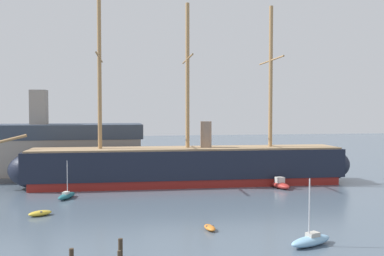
{
  "coord_description": "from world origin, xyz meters",
  "views": [
    {
      "loc": [
        -8.79,
        -29.91,
        13.42
      ],
      "look_at": [
        2.46,
        33.08,
        10.83
      ],
      "focal_mm": 39.7,
      "sensor_mm": 36.0,
      "label": 1
    }
  ],
  "objects_px": {
    "sailboat_foreground_right": "(311,240)",
    "dinghy_distant_centre": "(177,170)",
    "dinghy_near_centre": "(210,228)",
    "tall_ship": "(188,165)",
    "mooring_piling_right_pair": "(120,249)",
    "dockside_warehouse_left": "(14,151)",
    "motorboat_alongside_stern": "(281,184)",
    "sailboat_alongside_bow": "(67,196)",
    "dinghy_mid_left": "(40,213)"
  },
  "relations": [
    {
      "from": "sailboat_foreground_right",
      "to": "dinghy_distant_centre",
      "type": "bearing_deg",
      "value": 96.07
    },
    {
      "from": "dinghy_near_centre",
      "to": "dinghy_distant_centre",
      "type": "bearing_deg",
      "value": 86.42
    },
    {
      "from": "tall_ship",
      "to": "dinghy_near_centre",
      "type": "distance_m",
      "value": 29.8
    },
    {
      "from": "mooring_piling_right_pair",
      "to": "sailboat_foreground_right",
      "type": "bearing_deg",
      "value": 1.85
    },
    {
      "from": "dinghy_near_centre",
      "to": "mooring_piling_right_pair",
      "type": "bearing_deg",
      "value": -142.04
    },
    {
      "from": "sailboat_foreground_right",
      "to": "dockside_warehouse_left",
      "type": "distance_m",
      "value": 63.95
    },
    {
      "from": "dinghy_near_centre",
      "to": "sailboat_foreground_right",
      "type": "bearing_deg",
      "value": -39.53
    },
    {
      "from": "sailboat_foreground_right",
      "to": "motorboat_alongside_stern",
      "type": "height_order",
      "value": "sailboat_foreground_right"
    },
    {
      "from": "motorboat_alongside_stern",
      "to": "dockside_warehouse_left",
      "type": "distance_m",
      "value": 52.41
    },
    {
      "from": "motorboat_alongside_stern",
      "to": "dinghy_distant_centre",
      "type": "distance_m",
      "value": 28.21
    },
    {
      "from": "tall_ship",
      "to": "dinghy_distant_centre",
      "type": "height_order",
      "value": "tall_ship"
    },
    {
      "from": "dinghy_near_centre",
      "to": "sailboat_alongside_bow",
      "type": "bearing_deg",
      "value": 130.99
    },
    {
      "from": "dinghy_mid_left",
      "to": "dinghy_distant_centre",
      "type": "relative_size",
      "value": 1.51
    },
    {
      "from": "motorboat_alongside_stern",
      "to": "dinghy_distant_centre",
      "type": "xyz_separation_m",
      "value": [
        -14.71,
        24.07,
        -0.44
      ]
    },
    {
      "from": "dockside_warehouse_left",
      "to": "tall_ship",
      "type": "bearing_deg",
      "value": -22.41
    },
    {
      "from": "sailboat_foreground_right",
      "to": "dinghy_mid_left",
      "type": "height_order",
      "value": "sailboat_foreground_right"
    },
    {
      "from": "dinghy_near_centre",
      "to": "dinghy_mid_left",
      "type": "relative_size",
      "value": 0.79
    },
    {
      "from": "dinghy_near_centre",
      "to": "motorboat_alongside_stern",
      "type": "bearing_deg",
      "value": 52.43
    },
    {
      "from": "sailboat_foreground_right",
      "to": "motorboat_alongside_stern",
      "type": "xyz_separation_m",
      "value": [
        8.94,
        30.13,
        0.11
      ]
    },
    {
      "from": "dinghy_near_centre",
      "to": "dinghy_distant_centre",
      "type": "relative_size",
      "value": 1.18
    },
    {
      "from": "sailboat_alongside_bow",
      "to": "motorboat_alongside_stern",
      "type": "xyz_separation_m",
      "value": [
        35.47,
        2.43,
        0.19
      ]
    },
    {
      "from": "sailboat_alongside_bow",
      "to": "dinghy_distant_centre",
      "type": "bearing_deg",
      "value": 51.93
    },
    {
      "from": "dinghy_distant_centre",
      "to": "mooring_piling_right_pair",
      "type": "distance_m",
      "value": 56.31
    },
    {
      "from": "tall_ship",
      "to": "dinghy_mid_left",
      "type": "height_order",
      "value": "tall_ship"
    },
    {
      "from": "dinghy_mid_left",
      "to": "dinghy_distant_centre",
      "type": "bearing_deg",
      "value": 58.18
    },
    {
      "from": "motorboat_alongside_stern",
      "to": "mooring_piling_right_pair",
      "type": "distance_m",
      "value": 41.33
    },
    {
      "from": "mooring_piling_right_pair",
      "to": "tall_ship",
      "type": "bearing_deg",
      "value": 71.61
    },
    {
      "from": "dinghy_mid_left",
      "to": "mooring_piling_right_pair",
      "type": "xyz_separation_m",
      "value": [
        9.96,
        -17.91,
        0.6
      ]
    },
    {
      "from": "motorboat_alongside_stern",
      "to": "sailboat_alongside_bow",
      "type": "bearing_deg",
      "value": -176.08
    },
    {
      "from": "mooring_piling_right_pair",
      "to": "dinghy_near_centre",
      "type": "bearing_deg",
      "value": 37.96
    },
    {
      "from": "tall_ship",
      "to": "sailboat_alongside_bow",
      "type": "distance_m",
      "value": 22.37
    },
    {
      "from": "mooring_piling_right_pair",
      "to": "dinghy_distant_centre",
      "type": "bearing_deg",
      "value": 76.73
    },
    {
      "from": "sailboat_foreground_right",
      "to": "sailboat_alongside_bow",
      "type": "distance_m",
      "value": 38.35
    },
    {
      "from": "motorboat_alongside_stern",
      "to": "dockside_warehouse_left",
      "type": "xyz_separation_m",
      "value": [
        -48.15,
        20.15,
        4.71
      ]
    },
    {
      "from": "tall_ship",
      "to": "sailboat_alongside_bow",
      "type": "xyz_separation_m",
      "value": [
        -20.24,
        -9.01,
        -3.08
      ]
    },
    {
      "from": "tall_ship",
      "to": "dinghy_near_centre",
      "type": "bearing_deg",
      "value": -94.68
    },
    {
      "from": "tall_ship",
      "to": "dinghy_distant_centre",
      "type": "bearing_deg",
      "value": 88.28
    },
    {
      "from": "dinghy_mid_left",
      "to": "sailboat_alongside_bow",
      "type": "xyz_separation_m",
      "value": [
        2.13,
        10.39,
        0.14
      ]
    },
    {
      "from": "sailboat_foreground_right",
      "to": "dinghy_distant_centre",
      "type": "relative_size",
      "value": 3.2
    },
    {
      "from": "sailboat_foreground_right",
      "to": "mooring_piling_right_pair",
      "type": "bearing_deg",
      "value": -178.15
    },
    {
      "from": "dockside_warehouse_left",
      "to": "sailboat_foreground_right",
      "type": "bearing_deg",
      "value": -52.05
    },
    {
      "from": "dinghy_distant_centre",
      "to": "sailboat_foreground_right",
      "type": "bearing_deg",
      "value": -83.93
    },
    {
      "from": "dinghy_near_centre",
      "to": "dinghy_distant_centre",
      "type": "xyz_separation_m",
      "value": [
        2.94,
        47.02,
        -0.05
      ]
    },
    {
      "from": "motorboat_alongside_stern",
      "to": "dockside_warehouse_left",
      "type": "bearing_deg",
      "value": 157.29
    },
    {
      "from": "motorboat_alongside_stern",
      "to": "dinghy_near_centre",
      "type": "bearing_deg",
      "value": -127.57
    },
    {
      "from": "sailboat_foreground_right",
      "to": "tall_ship",
      "type": "bearing_deg",
      "value": 99.73
    },
    {
      "from": "dinghy_mid_left",
      "to": "dockside_warehouse_left",
      "type": "distance_m",
      "value": 34.99
    },
    {
      "from": "tall_ship",
      "to": "dinghy_distant_centre",
      "type": "relative_size",
      "value": 32.23
    },
    {
      "from": "dinghy_mid_left",
      "to": "mooring_piling_right_pair",
      "type": "bearing_deg",
      "value": -60.91
    },
    {
      "from": "sailboat_alongside_bow",
      "to": "mooring_piling_right_pair",
      "type": "relative_size",
      "value": 3.06
    }
  ]
}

